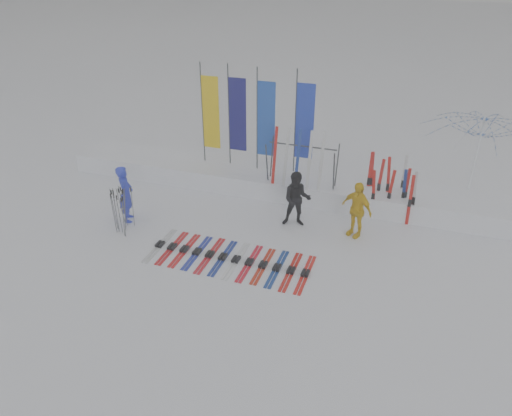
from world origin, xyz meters
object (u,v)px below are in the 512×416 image
at_px(person_blue, 126,194).
at_px(person_black, 297,199).
at_px(ski_rack, 302,159).
at_px(tent_canopy, 474,163).
at_px(person_yellow, 357,209).
at_px(ski_row, 229,258).

distance_m(person_blue, person_black, 4.74).
relative_size(person_blue, ski_rack, 0.81).
relative_size(person_black, tent_canopy, 0.49).
xyz_separation_m(person_yellow, ski_row, (-2.75, -2.19, -0.75)).
bearing_deg(person_black, person_yellow, -13.81).
bearing_deg(ski_row, person_yellow, 38.53).
height_order(person_yellow, ski_row, person_yellow).
relative_size(person_blue, person_yellow, 1.05).
relative_size(person_blue, ski_row, 0.41).
xyz_separation_m(person_blue, tent_canopy, (9.04, 3.79, 0.64)).
xyz_separation_m(person_blue, person_yellow, (6.19, 1.26, -0.04)).
relative_size(person_blue, person_black, 1.04).
relative_size(tent_canopy, ski_row, 0.80).
height_order(person_blue, person_yellow, person_blue).
bearing_deg(ski_row, ski_rack, 76.37).
bearing_deg(tent_canopy, person_black, -150.65).
bearing_deg(person_black, ski_row, -130.45).
height_order(person_black, ski_rack, ski_rack).
bearing_deg(person_blue, tent_canopy, -92.98).
distance_m(person_black, tent_canopy, 5.18).
bearing_deg(ski_rack, person_yellow, -37.54).
height_order(person_blue, tent_canopy, tent_canopy).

